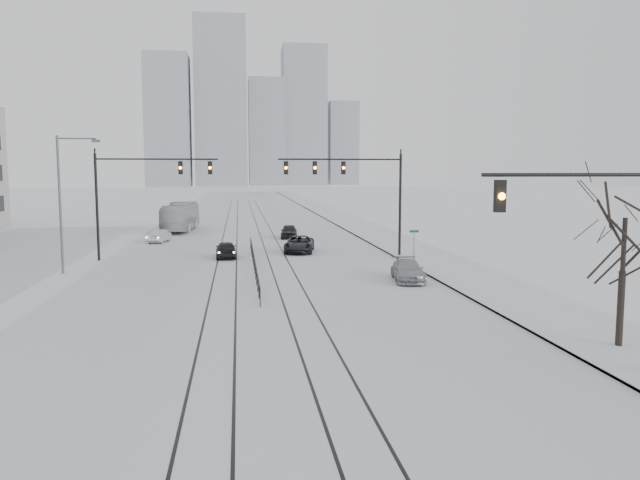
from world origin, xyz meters
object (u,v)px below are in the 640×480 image
Objects in this scene: sedan_sb_outer at (159,236)px; sedan_nb_front at (299,244)px; bare_tree at (625,231)px; traffic_mast_near at (612,239)px; sedan_nb_right at (408,271)px; box_truck at (181,217)px; sedan_sb_inner at (226,250)px; sedan_nb_far at (289,231)px.

sedan_nb_front reaches higher than sedan_sb_outer.
bare_tree is 44.34m from sedan_sb_outer.
traffic_mast_near reaches higher than sedan_nb_right.
traffic_mast_near is 33.54m from sedan_nb_front.
box_truck is at bearing 112.46° from bare_tree.
sedan_sb_outer is 0.77× the size of sedan_nb_front.
sedan_nb_front reaches higher than sedan_sb_inner.
sedan_sb_outer is at bearing 134.69° from sedan_nb_right.
bare_tree is (2.41, 3.00, -0.07)m from traffic_mast_near.
sedan_sb_outer is 11.60m from box_truck.
sedan_nb_far reaches higher than sedan_sb_outer.
box_truck reaches higher than sedan_nb_front.
box_truck is (-16.71, 34.69, 0.95)m from sedan_nb_right.
sedan_nb_far reaches higher than sedan_nb_right.
sedan_sb_outer is at bearing 114.86° from traffic_mast_near.
sedan_sb_inner is at bearing 107.52° from box_truck.
bare_tree is 31.29m from sedan_sb_inner.
box_truck is at bearing 109.01° from traffic_mast_near.
traffic_mast_near is 1.77× the size of sedan_nb_far.
sedan_nb_far is at bearing 100.06° from sedan_nb_front.
sedan_sb_outer is (-6.45, 11.43, -0.04)m from sedan_sb_inner.
sedan_nb_right is at bearing 131.80° from sedan_sb_inner.
sedan_nb_front is at bearing 154.57° from sedan_sb_outer.
sedan_nb_right is at bearing -72.38° from sedan_nb_far.
sedan_nb_right is 1.10× the size of sedan_nb_far.
sedan_nb_right is at bearing -59.41° from sedan_nb_front.
bare_tree is 1.54× the size of sedan_nb_far.
traffic_mast_near is 45.92m from sedan_sb_outer.
sedan_sb_inner is 6.45m from sedan_nb_front.
traffic_mast_near is at bearing -75.21° from sedan_nb_far.
sedan_sb_inner reaches higher than sedan_nb_right.
sedan_sb_inner is at bearing 119.31° from bare_tree.
sedan_nb_right reaches higher than sedan_sb_outer.
traffic_mast_near is at bearing -67.89° from sedan_nb_front.
sedan_sb_inner is at bearing 113.03° from traffic_mast_near.
traffic_mast_near is 1.81× the size of sedan_sb_inner.
sedan_nb_front reaches higher than sedan_nb_right.
box_truck reaches higher than sedan_sb_outer.
bare_tree is at bearing 129.63° from sedan_sb_outer.
bare_tree is 1.62× the size of sedan_sb_outer.
sedan_nb_far is 0.35× the size of box_truck.
sedan_nb_right is at bearing 94.85° from traffic_mast_near.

